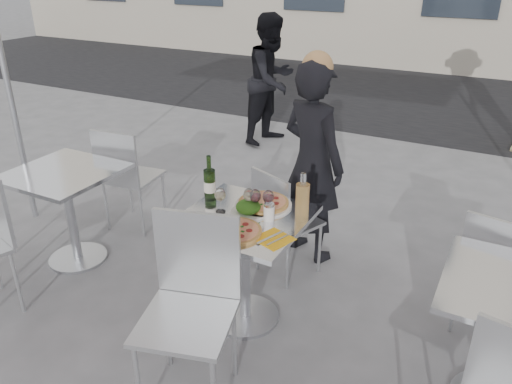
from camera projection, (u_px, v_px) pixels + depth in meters
The scene contains 22 objects.
ground at pixel (245, 317), 3.28m from camera, with size 80.00×80.00×0.00m, color #5F5F61.
street_asphalt at pixel (430, 97), 8.48m from camera, with size 24.00×5.00×0.00m, color black.
main_table at pixel (245, 247), 3.05m from camera, with size 0.72×0.72×0.75m.
side_table_left at pixel (68, 197), 3.69m from camera, with size 0.72×0.72×0.75m.
chair_far at pixel (280, 216), 3.52m from camera, with size 0.50×0.51×0.83m.
chair_near at pixel (192, 294), 2.54m from camera, with size 0.56×0.57×1.00m.
side_chair_lfar at pixel (125, 171), 4.14m from camera, with size 0.46×0.47×0.91m.
side_chair_rfar at pixel (497, 267), 2.91m from camera, with size 0.46×0.47×0.86m.
woman_diner at pixel (312, 163), 3.70m from camera, with size 0.56×0.37×1.53m, color black.
pedestrian_a at pixel (272, 80), 6.12m from camera, with size 0.77×0.60×1.58m, color black.
pizza_near at pixel (234, 231), 2.79m from camera, with size 0.32×0.32×0.02m.
pizza_far at pixel (263, 203), 3.09m from camera, with size 0.35×0.35×0.03m.
salad_plate at pixel (248, 208), 2.99m from camera, with size 0.22×0.22×0.09m.
wine_bottle at pixel (210, 183), 3.13m from camera, with size 0.07×0.08×0.29m.
carafe at pixel (302, 200), 2.89m from camera, with size 0.08×0.08×0.29m.
sugar_shaker at pixel (269, 212), 2.90m from camera, with size 0.06×0.06×0.11m.
wineglass_white_a at pixel (220, 195), 2.98m from camera, with size 0.07×0.07×0.16m.
wineglass_white_b at pixel (249, 196), 2.97m from camera, with size 0.07×0.07×0.16m.
wineglass_red_a at pixel (255, 197), 2.96m from camera, with size 0.07×0.07×0.16m.
wineglass_red_b at pixel (268, 198), 2.95m from camera, with size 0.07×0.07×0.16m.
napkin_left at pixel (190, 223), 2.89m from camera, with size 0.20×0.20×0.01m.
napkin_right at pixel (274, 239), 2.73m from camera, with size 0.23×0.23×0.01m.
Camera 1 is at (1.29, -2.28, 2.14)m, focal length 35.00 mm.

